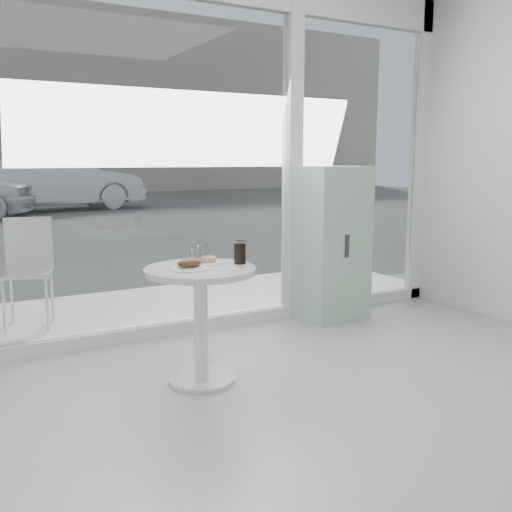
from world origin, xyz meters
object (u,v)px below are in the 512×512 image
plate_fritter (190,265)px  water_tumbler_a (196,257)px  mint_cabinet (332,243)px  patio_chair (28,264)px  main_table (201,301)px  water_tumbler_b (202,254)px  cola_glass (240,253)px  car_silver (56,182)px  plate_donut (208,261)px

plate_fritter → water_tumbler_a: bearing=56.0°
mint_cabinet → patio_chair: size_ratio=1.53×
mint_cabinet → water_tumbler_a: bearing=-164.4°
main_table → mint_cabinet: 1.92m
water_tumbler_b → cola_glass: (0.20, -0.16, 0.02)m
mint_cabinet → water_tumbler_b: bearing=-164.5°
car_silver → plate_donut: 13.83m
patio_chair → cola_glass: size_ratio=5.98×
plate_donut → cola_glass: 0.22m
water_tumbler_a → water_tumbler_b: water_tumbler_b is taller
mint_cabinet → patio_chair: bearing=150.7°
mint_cabinet → cola_glass: size_ratio=9.14×
water_tumbler_a → water_tumbler_b: 0.07m
main_table → mint_cabinet: size_ratio=0.55×
main_table → car_silver: (1.54, 13.85, 0.25)m
water_tumbler_b → car_silver: bearing=83.9°
plate_fritter → plate_donut: (0.18, 0.12, -0.01)m
main_table → water_tumbler_a: 0.30m
plate_fritter → water_tumbler_a: size_ratio=2.28×
plate_fritter → plate_donut: 0.22m
patio_chair → water_tumbler_b: bearing=-45.3°
main_table → water_tumbler_a: size_ratio=6.96×
car_silver → water_tumbler_b: 13.76m
patio_chair → mint_cabinet: bearing=-4.4°
car_silver → water_tumbler_b: bearing=165.9°
mint_cabinet → water_tumbler_b: 1.77m
main_table → patio_chair: 2.00m
plate_fritter → water_tumbler_b: (0.17, 0.19, 0.03)m
main_table → cola_glass: cola_glass is taller
main_table → patio_chair: (-0.81, 1.83, 0.02)m
patio_chair → cola_glass: 2.15m
car_silver → cola_glass: car_silver is taller
main_table → water_tumbler_a: bearing=77.6°
main_table → mint_cabinet: mint_cabinet is taller
cola_glass → plate_fritter: bearing=-175.6°
cola_glass → car_silver: bearing=84.8°
water_tumbler_a → water_tumbler_b: (0.06, 0.03, 0.01)m
water_tumbler_b → main_table: bearing=-118.6°
plate_fritter → cola_glass: 0.37m
plate_fritter → plate_donut: bearing=34.6°
patio_chair → plate_donut: size_ratio=4.62×
main_table → water_tumbler_a: (0.03, 0.14, 0.27)m
plate_donut → main_table: bearing=-135.9°
water_tumbler_b → plate_donut: bearing=-83.5°
main_table → plate_donut: (0.10, 0.09, 0.24)m
car_silver → plate_donut: size_ratio=24.73×
patio_chair → car_silver: size_ratio=0.19×
patio_chair → water_tumbler_b: (0.90, -1.67, 0.26)m
plate_donut → water_tumbler_a: (-0.07, 0.04, 0.03)m
mint_cabinet → water_tumbler_a: 1.83m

